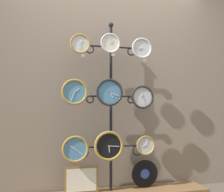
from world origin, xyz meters
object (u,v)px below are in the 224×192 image
at_px(clock_top_center, 110,43).
at_px(clock_bottom_left, 75,149).
at_px(clock_middle_center, 109,92).
at_px(vinyl_record, 145,174).
at_px(clock_middle_left, 75,92).
at_px(clock_top_right, 142,48).
at_px(clock_middle_right, 142,97).
at_px(clock_bottom_right, 146,145).
at_px(clock_top_left, 80,44).
at_px(picture_frame, 81,180).
at_px(clock_bottom_center, 109,146).
at_px(display_stand, 111,140).

height_order(clock_top_center, clock_bottom_left, clock_top_center).
xyz_separation_m(clock_middle_center, vinyl_record, (0.45, 0.11, -0.94)).
bearing_deg(clock_middle_left, clock_top_right, -0.80).
xyz_separation_m(clock_middle_right, clock_bottom_left, (-0.76, -0.01, -0.56)).
distance_m(clock_middle_center, clock_middle_right, 0.40).
xyz_separation_m(clock_middle_left, clock_bottom_right, (0.81, 0.03, -0.60)).
xyz_separation_m(clock_top_left, clock_bottom_right, (0.76, 0.01, -1.12)).
relative_size(clock_middle_left, clock_bottom_right, 1.26).
bearing_deg(clock_middle_center, clock_bottom_left, 176.60).
xyz_separation_m(clock_middle_left, clock_bottom_left, (0.01, 0.01, -0.60)).
distance_m(clock_top_right, vinyl_record, 1.45).
bearing_deg(clock_top_right, clock_middle_center, -179.66).
height_order(clock_top_center, clock_bottom_right, clock_top_center).
distance_m(clock_top_left, clock_middle_right, 0.92).
distance_m(clock_top_left, clock_top_right, 0.70).
relative_size(clock_top_right, vinyl_record, 0.75).
relative_size(clock_top_left, clock_bottom_right, 0.98).
distance_m(clock_middle_left, picture_frame, 0.96).
distance_m(clock_top_left, picture_frame, 1.48).
bearing_deg(picture_frame, clock_top_right, -8.05).
bearing_deg(clock_bottom_right, clock_middle_center, -174.92).
distance_m(clock_top_left, clock_middle_center, 0.62).
xyz_separation_m(clock_middle_left, vinyl_record, (0.83, 0.10, -0.94)).
xyz_separation_m(clock_bottom_center, clock_bottom_right, (0.44, 0.02, -0.01)).
relative_size(clock_top_center, clock_top_right, 0.94).
distance_m(clock_bottom_right, vinyl_record, 0.35).
bearing_deg(display_stand, clock_middle_left, -166.78).
bearing_deg(clock_top_left, vinyl_record, 6.44).
height_order(clock_top_left, clock_bottom_center, clock_top_left).
bearing_deg(display_stand, clock_middle_right, -12.49).
bearing_deg(clock_bottom_right, clock_top_right, -146.35).
relative_size(clock_middle_left, clock_bottom_left, 0.98).
relative_size(clock_bottom_left, clock_bottom_right, 1.28).
relative_size(display_stand, clock_top_right, 8.23).
relative_size(clock_top_left, picture_frame, 0.60).
distance_m(clock_top_center, picture_frame, 1.53).
relative_size(display_stand, clock_middle_right, 7.32).
height_order(clock_bottom_center, picture_frame, clock_bottom_center).
bearing_deg(clock_top_right, clock_bottom_left, 178.50).
xyz_separation_m(clock_middle_center, clock_bottom_center, (-0.00, 0.02, -0.58)).
distance_m(clock_top_left, clock_bottom_right, 1.35).
bearing_deg(clock_top_right, clock_middle_right, 59.96).
height_order(clock_middle_center, clock_bottom_center, clock_middle_center).
bearing_deg(clock_top_left, clock_bottom_left, -177.55).
bearing_deg(display_stand, clock_bottom_center, -116.91).
xyz_separation_m(clock_bottom_left, vinyl_record, (0.82, 0.09, -0.33)).
relative_size(clock_top_left, clock_top_right, 0.91).
relative_size(clock_top_center, clock_bottom_left, 0.79).
bearing_deg(display_stand, clock_bottom_left, -167.56).
bearing_deg(clock_top_right, display_stand, 161.76).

